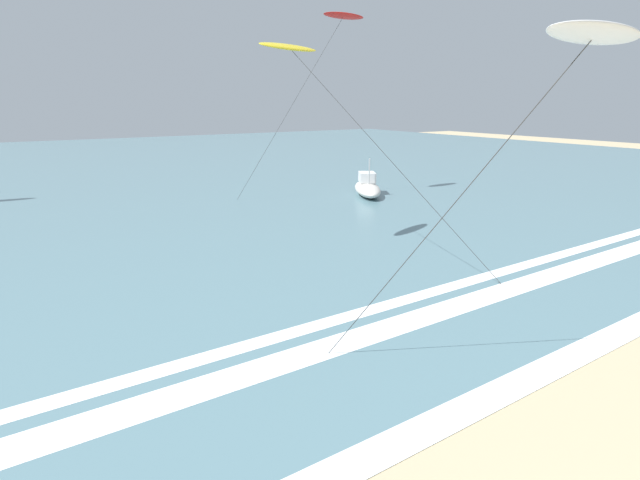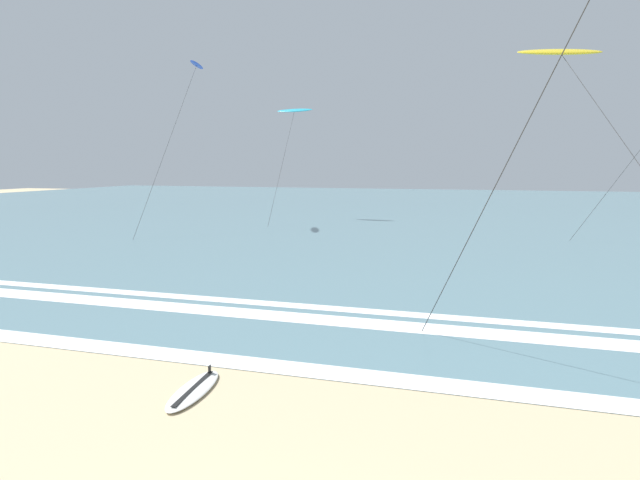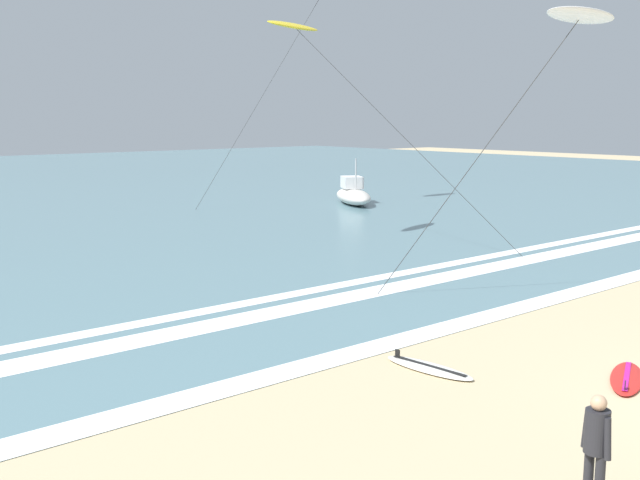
% 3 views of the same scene
% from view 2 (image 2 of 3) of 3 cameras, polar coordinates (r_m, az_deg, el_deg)
% --- Properties ---
extents(ocean_surface, '(140.00, 90.00, 0.01)m').
position_cam_2_polar(ocean_surface, '(55.85, 14.53, 2.95)').
color(ocean_surface, slate).
rests_on(ocean_surface, ground).
extents(wave_foam_shoreline, '(46.60, 0.82, 0.01)m').
position_cam_2_polar(wave_foam_shoreline, '(12.28, 1.21, -13.38)').
color(wave_foam_shoreline, white).
rests_on(wave_foam_shoreline, ocean_surface).
extents(wave_foam_mid_break, '(54.03, 1.03, 0.01)m').
position_cam_2_polar(wave_foam_mid_break, '(16.10, 1.04, -8.20)').
color(wave_foam_mid_break, white).
rests_on(wave_foam_mid_break, ocean_surface).
extents(wave_foam_outer_break, '(56.34, 0.61, 0.01)m').
position_cam_2_polar(wave_foam_outer_break, '(16.97, 7.89, -7.44)').
color(wave_foam_outer_break, white).
rests_on(wave_foam_outer_break, ocean_surface).
extents(surfboard_near_water, '(0.80, 2.15, 0.25)m').
position_cam_2_polar(surfboard_near_water, '(11.61, -12.78, -14.70)').
color(surfboard_near_water, silver).
rests_on(surfboard_near_water, ground).
extents(kite_yellow_low_near, '(5.91, 8.98, 8.86)m').
position_cam_2_polar(kite_yellow_low_near, '(23.95, 23.32, 17.11)').
color(kite_yellow_low_near, yellow).
rests_on(kite_yellow_low_near, ground).
extents(kite_cyan_high_left, '(3.27, 8.04, 9.02)m').
position_cam_2_polar(kite_cyan_high_left, '(47.02, -2.62, 13.02)').
color(kite_cyan_high_left, '#23A8C6').
rests_on(kite_cyan_high_left, ground).
extents(kite_blue_mid_center, '(1.79, 10.28, 11.66)m').
position_cam_2_polar(kite_blue_mid_center, '(42.50, -12.49, 16.96)').
color(kite_blue_mid_center, blue).
rests_on(kite_blue_mid_center, ground).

